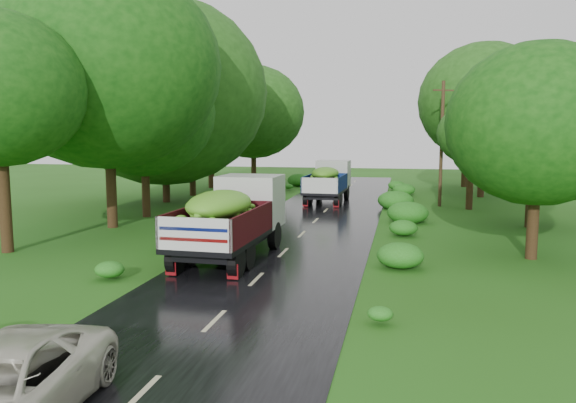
# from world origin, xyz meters

# --- Properties ---
(ground) EXTENTS (120.00, 120.00, 0.00)m
(ground) POSITION_xyz_m (0.00, 0.00, 0.00)
(ground) COLOR #204D10
(ground) RESTS_ON ground
(road) EXTENTS (6.50, 80.00, 0.02)m
(road) POSITION_xyz_m (0.00, 5.00, 0.01)
(road) COLOR black
(road) RESTS_ON ground
(road_lines) EXTENTS (0.12, 69.60, 0.00)m
(road_lines) POSITION_xyz_m (0.00, 6.00, 0.02)
(road_lines) COLOR #BFB78C
(road_lines) RESTS_ON road
(truck_near) EXTENTS (2.65, 6.96, 2.89)m
(truck_near) POSITION_xyz_m (-1.62, 6.91, 1.64)
(truck_near) COLOR black
(truck_near) RESTS_ON ground
(truck_far) EXTENTS (2.46, 6.43, 2.67)m
(truck_far) POSITION_xyz_m (-0.38, 24.08, 1.51)
(truck_far) COLOR black
(truck_far) RESTS_ON ground
(utility_pole) EXTENTS (1.28, 0.63, 7.73)m
(utility_pole) POSITION_xyz_m (6.71, 23.34, 3.98)
(utility_pole) COLOR #382616
(utility_pole) RESTS_ON ground
(trees_left) EXTENTS (7.09, 33.19, 9.79)m
(trees_left) POSITION_xyz_m (-10.07, 21.28, 6.84)
(trees_left) COLOR black
(trees_left) RESTS_ON ground
(trees_right) EXTENTS (5.49, 31.55, 8.66)m
(trees_right) POSITION_xyz_m (9.65, 23.64, 5.61)
(trees_right) COLOR black
(trees_right) RESTS_ON ground
(shrubs) EXTENTS (11.90, 44.00, 0.70)m
(shrubs) POSITION_xyz_m (0.00, 14.00, 0.35)
(shrubs) COLOR #296A19
(shrubs) RESTS_ON ground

